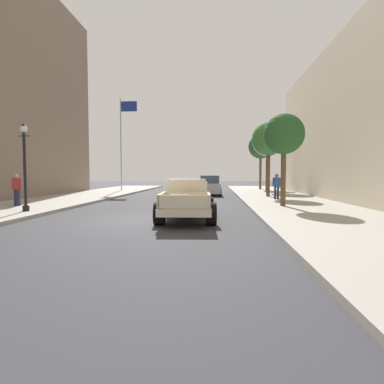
% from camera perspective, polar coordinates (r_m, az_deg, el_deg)
% --- Properties ---
extents(ground_plane, '(140.00, 140.00, 0.00)m').
position_cam_1_polar(ground_plane, '(12.61, -8.69, -4.95)').
color(ground_plane, '#333338').
extents(sidewalk_right, '(5.50, 64.00, 0.15)m').
position_cam_1_polar(sidewalk_right, '(13.07, 24.16, -4.57)').
color(sidewalk_right, '#9E998E').
rests_on(sidewalk_right, ground).
extents(hotrod_truck_cream, '(2.33, 5.00, 1.58)m').
position_cam_1_polar(hotrod_truck_cream, '(12.73, -0.86, -1.42)').
color(hotrod_truck_cream, beige).
rests_on(hotrod_truck_cream, ground).
extents(car_background_silver, '(1.92, 4.33, 1.65)m').
position_cam_1_polar(car_background_silver, '(27.10, 3.18, 1.07)').
color(car_background_silver, '#B7B7BC').
rests_on(car_background_silver, ground).
extents(pedestrian_sidewalk_left, '(0.53, 0.22, 1.65)m').
position_cam_1_polar(pedestrian_sidewalk_left, '(18.79, -28.65, 0.70)').
color(pedestrian_sidewalk_left, '#232847').
rests_on(pedestrian_sidewalk_left, sidewalk_left).
extents(pedestrian_sidewalk_right, '(0.53, 0.22, 1.65)m').
position_cam_1_polar(pedestrian_sidewalk_right, '(21.54, 14.79, 1.26)').
color(pedestrian_sidewalk_right, '#232847').
rests_on(pedestrian_sidewalk_right, sidewalk_right).
extents(street_lamp_near, '(0.50, 0.32, 3.85)m').
position_cam_1_polar(street_lamp_near, '(15.93, -27.57, 5.02)').
color(street_lamp_near, black).
rests_on(street_lamp_near, sidewalk_left).
extents(flagpole, '(1.74, 0.16, 9.16)m').
position_cam_1_polar(flagpole, '(33.35, -12.13, 10.01)').
color(flagpole, '#B2B2B7').
rests_on(flagpole, sidewalk_left).
extents(street_tree_nearest, '(2.05, 2.05, 4.69)m').
position_cam_1_polar(street_tree_nearest, '(17.19, 16.00, 9.72)').
color(street_tree_nearest, brown).
rests_on(street_tree_nearest, sidewalk_right).
extents(street_tree_second, '(2.42, 2.42, 5.40)m').
position_cam_1_polar(street_tree_second, '(24.18, 13.45, 9.11)').
color(street_tree_second, brown).
rests_on(street_tree_second, sidewalk_right).
extents(street_tree_third, '(2.86, 2.86, 6.12)m').
position_cam_1_polar(street_tree_third, '(31.02, 13.24, 8.73)').
color(street_tree_third, brown).
rests_on(street_tree_third, sidewalk_right).
extents(street_tree_farthest, '(2.61, 2.61, 5.88)m').
position_cam_1_polar(street_tree_farthest, '(35.39, 12.09, 7.86)').
color(street_tree_farthest, brown).
rests_on(street_tree_farthest, sidewalk_right).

